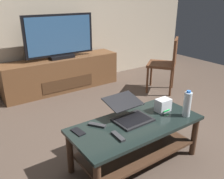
# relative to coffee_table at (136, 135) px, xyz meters

# --- Properties ---
(ground_plane) EXTENTS (7.68, 7.68, 0.00)m
(ground_plane) POSITION_rel_coffee_table_xyz_m (0.12, 0.08, -0.31)
(ground_plane) COLOR #4C3D33
(back_wall) EXTENTS (6.40, 0.12, 2.80)m
(back_wall) POSITION_rel_coffee_table_xyz_m (0.12, 2.55, 1.09)
(back_wall) COLOR #B2A38C
(back_wall) RESTS_ON ground
(coffee_table) EXTENTS (1.25, 0.57, 0.44)m
(coffee_table) POSITION_rel_coffee_table_xyz_m (0.00, 0.00, 0.00)
(coffee_table) COLOR black
(coffee_table) RESTS_ON ground
(media_cabinet) EXTENTS (1.98, 0.45, 0.56)m
(media_cabinet) POSITION_rel_coffee_table_xyz_m (0.24, 2.23, -0.03)
(media_cabinet) COLOR brown
(media_cabinet) RESTS_ON ground
(television) EXTENTS (1.16, 0.20, 0.71)m
(television) POSITION_rel_coffee_table_xyz_m (0.24, 2.21, 0.60)
(television) COLOR black
(television) RESTS_ON media_cabinet
(dining_chair) EXTENTS (0.62, 0.62, 0.90)m
(dining_chair) POSITION_rel_coffee_table_xyz_m (1.63, 1.16, 0.21)
(dining_chair) COLOR #59331E
(dining_chair) RESTS_ON ground
(laptop) EXTENTS (0.35, 0.42, 0.18)m
(laptop) POSITION_rel_coffee_table_xyz_m (-0.00, 0.11, 0.20)
(laptop) COLOR black
(laptop) RESTS_ON coffee_table
(router_box) EXTENTS (0.15, 0.11, 0.13)m
(router_box) POSITION_rel_coffee_table_xyz_m (0.38, 0.03, 0.20)
(router_box) COLOR silver
(router_box) RESTS_ON coffee_table
(water_bottle_near) EXTENTS (0.07, 0.07, 0.26)m
(water_bottle_near) POSITION_rel_coffee_table_xyz_m (0.48, -0.17, 0.26)
(water_bottle_near) COLOR silver
(water_bottle_near) RESTS_ON coffee_table
(cell_phone) EXTENTS (0.08, 0.15, 0.01)m
(cell_phone) POSITION_rel_coffee_table_xyz_m (-0.52, 0.16, 0.14)
(cell_phone) COLOR black
(cell_phone) RESTS_ON coffee_table
(tv_remote) EXTENTS (0.05, 0.16, 0.02)m
(tv_remote) POSITION_rel_coffee_table_xyz_m (-0.28, -0.10, 0.15)
(tv_remote) COLOR #2D2D30
(tv_remote) RESTS_ON coffee_table
(soundbar_remote) EXTENTS (0.13, 0.16, 0.02)m
(soundbar_remote) POSITION_rel_coffee_table_xyz_m (-0.33, 0.16, 0.15)
(soundbar_remote) COLOR #2D2D30
(soundbar_remote) RESTS_ON coffee_table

